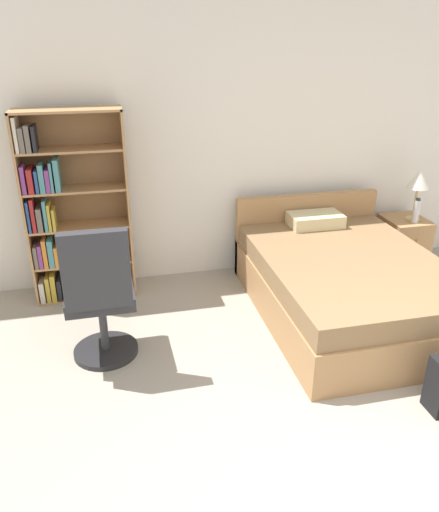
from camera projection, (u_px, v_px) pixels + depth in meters
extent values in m
cube|color=white|center=(264.00, 140.00, 4.73)|extent=(9.00, 0.06, 2.60)
cube|color=#AD7F51|center=(26.00, 212.00, 4.23)|extent=(0.02, 0.30, 1.68)
cube|color=#AD7F51|center=(128.00, 205.00, 4.41)|extent=(0.02, 0.30, 1.68)
cube|color=#936C45|center=(78.00, 204.00, 4.45)|extent=(0.88, 0.01, 1.68)
cube|color=#AD7F51|center=(88.00, 293.00, 4.66)|extent=(0.84, 0.28, 0.02)
cube|color=beige|center=(43.00, 290.00, 4.49)|extent=(0.04, 0.18, 0.19)
cube|color=gold|center=(49.00, 286.00, 4.51)|extent=(0.04, 0.20, 0.23)
cube|color=gold|center=(54.00, 285.00, 4.51)|extent=(0.04, 0.20, 0.25)
cube|color=black|center=(60.00, 286.00, 4.55)|extent=(0.04, 0.23, 0.20)
cube|color=#665B51|center=(65.00, 286.00, 4.52)|extent=(0.04, 0.17, 0.21)
cube|color=teal|center=(71.00, 284.00, 4.54)|extent=(0.04, 0.19, 0.25)
cube|color=#AD7F51|center=(84.00, 260.00, 4.52)|extent=(0.84, 0.28, 0.02)
cube|color=#665B51|center=(37.00, 255.00, 4.35)|extent=(0.03, 0.19, 0.20)
cube|color=#7A387F|center=(41.00, 253.00, 4.38)|extent=(0.03, 0.23, 0.21)
cube|color=orange|center=(46.00, 250.00, 4.38)|extent=(0.03, 0.23, 0.26)
cube|color=teal|center=(51.00, 251.00, 4.37)|extent=(0.04, 0.18, 0.25)
cube|color=orange|center=(58.00, 254.00, 4.40)|extent=(0.04, 0.21, 0.18)
cube|color=teal|center=(63.00, 250.00, 4.38)|extent=(0.03, 0.17, 0.27)
cube|color=teal|center=(67.00, 250.00, 4.41)|extent=(0.02, 0.20, 0.23)
cube|color=#665B51|center=(71.00, 252.00, 4.40)|extent=(0.03, 0.16, 0.21)
cube|color=#AD7F51|center=(80.00, 226.00, 4.38)|extent=(0.84, 0.28, 0.02)
cube|color=navy|center=(29.00, 215.00, 4.20)|extent=(0.02, 0.18, 0.27)
cube|color=maroon|center=(34.00, 214.00, 4.20)|extent=(0.03, 0.17, 0.29)
cube|color=#665B51|center=(40.00, 217.00, 4.24)|extent=(0.04, 0.21, 0.21)
cube|color=teal|center=(46.00, 213.00, 4.25)|extent=(0.03, 0.23, 0.27)
cube|color=gold|center=(50.00, 216.00, 4.25)|extent=(0.02, 0.19, 0.23)
cube|color=gold|center=(54.00, 218.00, 4.25)|extent=(0.02, 0.17, 0.19)
cube|color=#AD7F51|center=(76.00, 189.00, 4.25)|extent=(0.84, 0.28, 0.02)
cube|color=#7A387F|center=(24.00, 179.00, 4.07)|extent=(0.03, 0.18, 0.23)
cube|color=maroon|center=(31.00, 179.00, 4.11)|extent=(0.04, 0.22, 0.20)
cube|color=navy|center=(37.00, 180.00, 4.11)|extent=(0.03, 0.20, 0.19)
cube|color=teal|center=(42.00, 177.00, 4.10)|extent=(0.04, 0.17, 0.23)
cube|color=#7A387F|center=(48.00, 179.00, 4.14)|extent=(0.04, 0.22, 0.19)
cube|color=teal|center=(52.00, 175.00, 4.14)|extent=(0.02, 0.23, 0.24)
cube|color=teal|center=(57.00, 174.00, 4.13)|extent=(0.04, 0.21, 0.27)
cube|color=#AD7F51|center=(71.00, 149.00, 4.11)|extent=(0.84, 0.28, 0.02)
cube|color=beige|center=(17.00, 134.00, 3.94)|extent=(0.03, 0.21, 0.28)
cube|color=#665B51|center=(23.00, 139.00, 3.97)|extent=(0.04, 0.23, 0.19)
cube|color=#665B51|center=(28.00, 138.00, 3.96)|extent=(0.04, 0.19, 0.21)
cube|color=black|center=(35.00, 138.00, 3.97)|extent=(0.03, 0.19, 0.20)
cube|color=#AD7F51|center=(66.00, 110.00, 3.98)|extent=(0.88, 0.30, 0.02)
cube|color=#AD7F51|center=(346.00, 296.00, 4.26)|extent=(1.44, 2.00, 0.36)
cube|color=olive|center=(350.00, 267.00, 4.15)|extent=(1.41, 1.96, 0.18)
cube|color=#AD7F51|center=(305.00, 232.00, 5.02)|extent=(1.44, 0.08, 0.79)
cube|color=beige|center=(315.00, 220.00, 4.75)|extent=(0.50, 0.30, 0.12)
cylinder|color=#232326|center=(106.00, 350.00, 3.80)|extent=(0.48, 0.48, 0.04)
cylinder|color=#333338|center=(103.00, 325.00, 3.70)|extent=(0.06, 0.06, 0.42)
cube|color=#2D2D33|center=(100.00, 294.00, 3.60)|extent=(0.49, 0.49, 0.10)
cube|color=#2D2D33|center=(96.00, 270.00, 3.22)|extent=(0.44, 0.09, 0.54)
cube|color=#AD7F51|center=(402.00, 242.00, 5.17)|extent=(0.40, 0.45, 0.51)
sphere|color=tan|center=(417.00, 241.00, 4.91)|extent=(0.02, 0.02, 0.02)
cylinder|color=tan|center=(412.00, 219.00, 5.03)|extent=(0.14, 0.14, 0.02)
cylinder|color=tan|center=(415.00, 203.00, 4.97)|extent=(0.02, 0.02, 0.31)
cone|color=silver|center=(419.00, 179.00, 4.87)|extent=(0.21, 0.21, 0.18)
cylinder|color=silver|center=(416.00, 212.00, 4.92)|extent=(0.06, 0.06, 0.22)
cylinder|color=#2D2D33|center=(418.00, 200.00, 4.87)|extent=(0.04, 0.04, 0.02)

